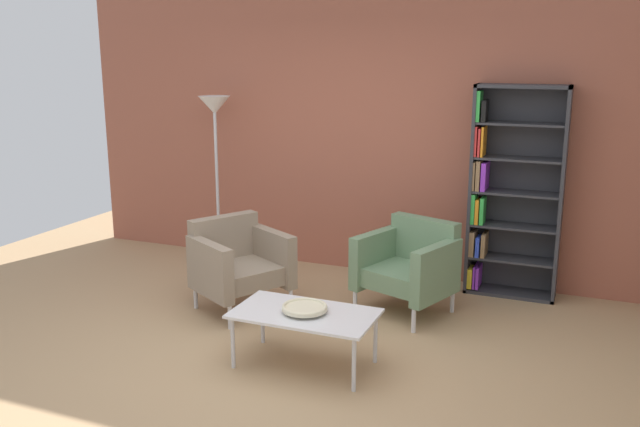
% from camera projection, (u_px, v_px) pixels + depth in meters
% --- Properties ---
extents(ground_plane, '(8.32, 8.32, 0.00)m').
position_uv_depth(ground_plane, '(261.00, 369.00, 4.77)').
color(ground_plane, tan).
extents(brick_back_panel, '(6.40, 0.12, 2.90)m').
position_uv_depth(brick_back_panel, '(373.00, 127.00, 6.64)').
color(brick_back_panel, '#9E5642').
rests_on(brick_back_panel, ground_plane).
extents(bookshelf_tall, '(0.80, 0.30, 1.90)m').
position_uv_depth(bookshelf_tall, '(509.00, 193.00, 6.08)').
color(bookshelf_tall, '#333338').
rests_on(bookshelf_tall, ground_plane).
extents(coffee_table_low, '(1.00, 0.56, 0.40)m').
position_uv_depth(coffee_table_low, '(305.00, 316.00, 4.75)').
color(coffee_table_low, silver).
rests_on(coffee_table_low, ground_plane).
extents(decorative_bowl, '(0.32, 0.32, 0.05)m').
position_uv_depth(decorative_bowl, '(305.00, 308.00, 4.73)').
color(decorative_bowl, beige).
rests_on(decorative_bowl, coffee_table_low).
extents(armchair_near_window, '(0.91, 0.93, 0.78)m').
position_uv_depth(armchair_near_window, '(238.00, 262.00, 5.81)').
color(armchair_near_window, gray).
rests_on(armchair_near_window, ground_plane).
extents(armchair_spare_guest, '(0.89, 0.85, 0.78)m').
position_uv_depth(armchair_spare_guest, '(409.00, 265.00, 5.75)').
color(armchair_spare_guest, slate).
rests_on(armchair_spare_guest, ground_plane).
extents(floor_lamp_torchiere, '(0.32, 0.32, 1.74)m').
position_uv_depth(floor_lamp_torchiere, '(215.00, 125.00, 6.84)').
color(floor_lamp_torchiere, silver).
rests_on(floor_lamp_torchiere, ground_plane).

